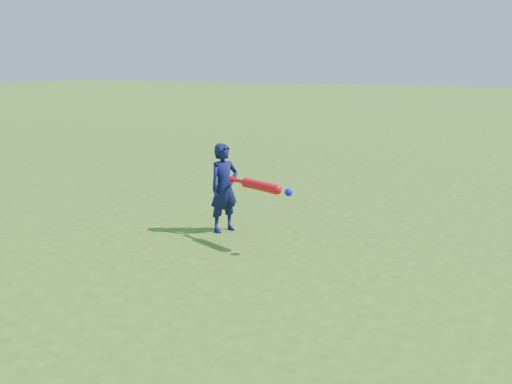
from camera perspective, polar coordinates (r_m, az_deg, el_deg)
ground at (r=5.54m, az=1.90°, el=-5.62°), size 80.00×80.00×0.00m
child at (r=5.97m, az=-3.21°, el=0.41°), size 0.35×0.40×0.94m
bat_swing at (r=5.42m, az=0.73°, el=0.56°), size 0.81×0.37×0.10m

